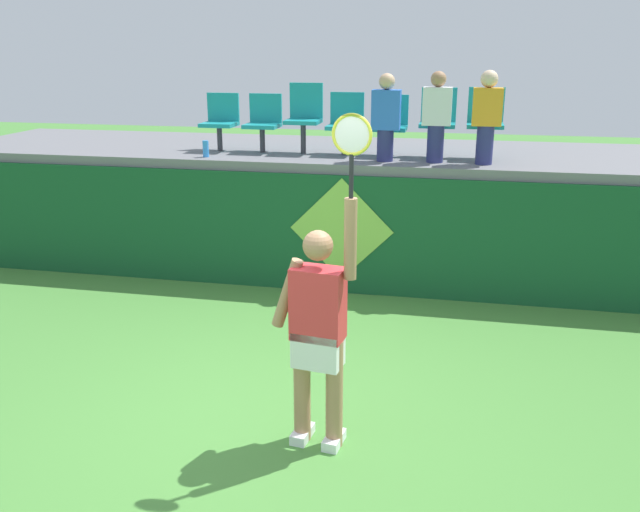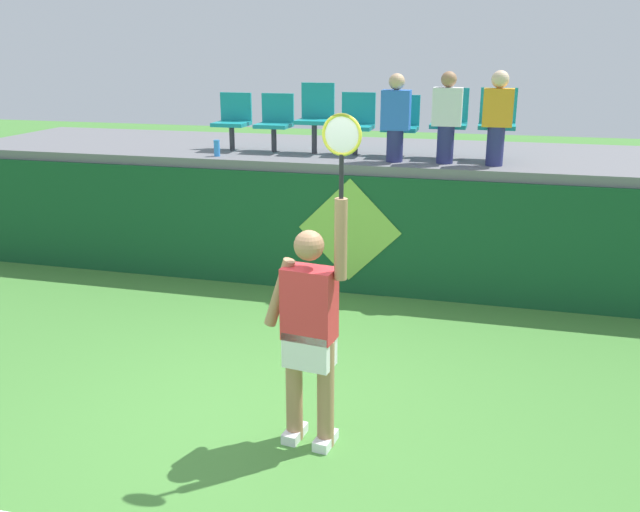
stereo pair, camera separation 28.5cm
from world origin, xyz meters
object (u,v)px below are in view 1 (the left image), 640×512
Objects in this scene: stadium_chair_0 at (221,119)px; spectator_2 at (437,116)px; stadium_chair_5 at (438,118)px; stadium_chair_1 at (264,120)px; tennis_player at (319,328)px; stadium_chair_4 at (390,123)px; stadium_chair_3 at (346,121)px; water_bottle at (206,149)px; stadium_chair_6 at (485,119)px; spectator_1 at (487,116)px; stadium_chair_2 at (305,114)px; spectator_0 at (386,116)px.

stadium_chair_0 is 2.91m from spectator_2.
stadium_chair_0 is 2.87m from stadium_chair_5.
stadium_chair_1 is (0.60, 0.00, -0.00)m from stadium_chair_0.
stadium_chair_4 is at bearing 89.53° from tennis_player.
tennis_player reaches higher than stadium_chair_3.
tennis_player is 12.18× the size of water_bottle.
spectator_1 is (0.00, -0.46, 0.09)m from stadium_chair_6.
stadium_chair_4 is 0.70× the size of spectator_1.
spectator_2 reaches higher than water_bottle.
water_bottle is 0.28× the size of stadium_chair_0.
stadium_chair_2 is at bearing 28.94° from water_bottle.
spectator_1 is (1.18, 0.01, 0.03)m from spectator_0.
tennis_player reaches higher than water_bottle.
stadium_chair_0 is 0.72× the size of spectator_0.
stadium_chair_0 is 0.88× the size of stadium_chair_5.
stadium_chair_3 is (1.70, 0.00, 0.01)m from stadium_chair_0.
stadium_chair_5 is 0.58m from stadium_chair_6.
stadium_chair_3 is 1.82m from spectator_1.
spectator_1 is at bearing -7.55° from stadium_chair_0.
water_bottle is 1.83m from stadium_chair_3.
water_bottle is at bearing -169.66° from stadium_chair_6.
stadium_chair_0 is at bearing 90.98° from water_bottle.
stadium_chair_0 is at bearing -179.95° from stadium_chair_1.
spectator_2 is at bearing 3.66° from spectator_0.
spectator_2 reaches higher than stadium_chair_2.
stadium_chair_0 is 2.32m from spectator_0.
tennis_player is 4.30m from water_bottle.
stadium_chair_3 is at bearing -0.48° from stadium_chair_2.
spectator_0 is (-0.60, -0.48, 0.06)m from stadium_chair_5.
stadium_chair_1 is at bearing -179.87° from stadium_chair_3.
stadium_chair_6 is (1.75, 0.00, 0.06)m from stadium_chair_3.
stadium_chair_0 is 0.84× the size of stadium_chair_2.
tennis_player is at bearing -82.74° from stadium_chair_3.
water_bottle is 0.23× the size of stadium_chair_2.
spectator_0 is (0.00, -0.47, 0.12)m from stadium_chair_4.
stadium_chair_5 is 0.99× the size of stadium_chair_6.
spectator_1 is (0.58, -0.46, 0.09)m from stadium_chair_5.
stadium_chair_2 is 1.05× the size of stadium_chair_5.
tennis_player is 3.33× the size of stadium_chair_4.
stadium_chair_6 is 0.73m from spectator_2.
water_bottle is (-2.23, 3.60, 0.74)m from tennis_player.
stadium_chair_6 reaches higher than stadium_chair_0.
stadium_chair_1 is at bearing 180.00° from stadium_chair_4.
stadium_chair_1 is 2.90m from spectator_1.
stadium_chair_5 is at bearing 12.37° from water_bottle.
spectator_0 reaches higher than tennis_player.
stadium_chair_3 is at bearing -179.95° from stadium_chair_6.
tennis_player reaches higher than stadium_chair_5.
spectator_2 is (2.87, -0.43, 0.14)m from stadium_chair_0.
stadium_chair_4 is 0.89× the size of stadium_chair_5.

